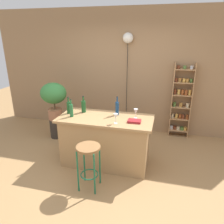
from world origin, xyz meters
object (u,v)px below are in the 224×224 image
(bar_stool, at_px, (89,157))
(cookbook, at_px, (134,121))
(spice_shelf, at_px, (181,102))
(bottle_sauce_amber, at_px, (69,107))
(bottle_vinegar, at_px, (84,106))
(potted_plant, at_px, (54,96))
(bottle_wine_red, at_px, (117,108))
(wine_glass_left, at_px, (136,112))
(bottle_soda_blue, at_px, (71,110))
(pendant_globe_light, at_px, (128,39))
(plant_stool, at_px, (57,128))
(wine_glass_center, at_px, (116,116))

(bar_stool, relative_size, cookbook, 3.36)
(spice_shelf, height_order, bottle_sauce_amber, spice_shelf)
(spice_shelf, distance_m, bottle_vinegar, 2.22)
(potted_plant, height_order, bottle_wine_red, potted_plant)
(bar_stool, relative_size, wine_glass_left, 4.30)
(bar_stool, distance_m, bottle_soda_blue, 0.94)
(pendant_globe_light, bearing_deg, plant_stool, -151.03)
(wine_glass_center, distance_m, pendant_globe_light, 2.08)
(bottle_vinegar, height_order, wine_glass_center, bottle_vinegar)
(potted_plant, xyz_separation_m, bottle_sauce_amber, (0.68, -0.70, 0.03))
(spice_shelf, xyz_separation_m, potted_plant, (-2.69, -0.76, 0.14))
(spice_shelf, relative_size, wine_glass_center, 10.20)
(potted_plant, relative_size, bottle_soda_blue, 2.60)
(bottle_soda_blue, distance_m, cookbook, 1.09)
(potted_plant, distance_m, wine_glass_left, 1.98)
(spice_shelf, bearing_deg, cookbook, -117.16)
(wine_glass_center, bearing_deg, potted_plant, 149.68)
(bottle_soda_blue, bearing_deg, bottle_vinegar, 65.56)
(pendant_globe_light, bearing_deg, cookbook, -74.99)
(bar_stool, distance_m, pendant_globe_light, 2.77)
(bar_stool, xyz_separation_m, bottle_soda_blue, (-0.53, 0.62, 0.48))
(spice_shelf, distance_m, bottle_sauce_amber, 2.49)
(spice_shelf, xyz_separation_m, bottle_wine_red, (-1.15, -1.32, 0.19))
(cookbook, xyz_separation_m, pendant_globe_light, (-0.43, 1.62, 1.23))
(plant_stool, xyz_separation_m, bottle_sauce_amber, (0.68, -0.70, 0.78))
(bar_stool, xyz_separation_m, wine_glass_center, (0.28, 0.51, 0.47))
(bottle_soda_blue, distance_m, wine_glass_left, 1.10)
(bottle_sauce_amber, bearing_deg, pendant_globe_light, 62.90)
(plant_stool, bearing_deg, bottle_wine_red, -19.97)
(bar_stool, height_order, bottle_wine_red, bottle_wine_red)
(plant_stool, height_order, bottle_vinegar, bottle_vinegar)
(spice_shelf, relative_size, plant_stool, 3.81)
(bottle_wine_red, distance_m, pendant_globe_light, 1.76)
(bottle_vinegar, distance_m, bottle_sauce_amber, 0.27)
(wine_glass_left, bearing_deg, bottle_vinegar, 176.41)
(bottle_sauce_amber, xyz_separation_m, wine_glass_center, (0.92, -0.24, 0.00))
(spice_shelf, bearing_deg, potted_plant, -164.33)
(bar_stool, xyz_separation_m, pendant_globe_light, (0.13, 2.26, 1.60))
(potted_plant, bearing_deg, wine_glass_left, -18.55)
(potted_plant, xyz_separation_m, cookbook, (1.89, -0.82, -0.06))
(bar_stool, height_order, bottle_sauce_amber, bottle_sauce_amber)
(spice_shelf, relative_size, potted_plant, 2.03)
(bar_stool, height_order, wine_glass_center, wine_glass_center)
(bottle_sauce_amber, distance_m, wine_glass_left, 1.20)
(cookbook, height_order, pendant_globe_light, pendant_globe_light)
(plant_stool, relative_size, wine_glass_center, 2.68)
(bottle_sauce_amber, bearing_deg, bottle_wine_red, 9.17)
(plant_stool, distance_m, wine_glass_left, 2.13)
(pendant_globe_light, bearing_deg, potted_plant, -151.03)
(plant_stool, xyz_separation_m, bottle_vinegar, (0.92, -0.57, 0.78))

